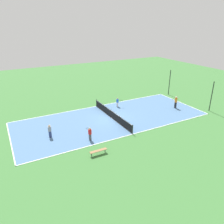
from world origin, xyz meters
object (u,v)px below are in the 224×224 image
at_px(player_baseline_gray, 50,130).
at_px(fence_post_back_right, 212,97).
at_px(bench, 98,151).
at_px(player_coach_red, 90,133).
at_px(player_near_blue, 118,102).
at_px(tennis_ball_right_alley, 133,118).
at_px(tennis_ball_near_net, 100,115).
at_px(player_center_orange, 176,101).
at_px(tennis_net, 112,114).
at_px(tennis_ball_far_baseline, 198,114).
at_px(tennis_ball_midcourt, 112,109).
at_px(fence_post_back_left, 169,83).

distance_m(player_baseline_gray, fence_post_back_right, 22.03).
height_order(bench, player_coach_red, player_coach_red).
relative_size(player_coach_red, fence_post_back_right, 0.35).
height_order(player_near_blue, tennis_ball_right_alley, player_near_blue).
height_order(player_near_blue, tennis_ball_near_net, player_near_blue).
bearing_deg(fence_post_back_right, player_baseline_gray, -97.80).
bearing_deg(fence_post_back_right, player_center_orange, -131.13).
distance_m(tennis_net, tennis_ball_near_net, 1.96).
height_order(tennis_ball_right_alley, fence_post_back_right, fence_post_back_right).
relative_size(tennis_ball_right_alley, fence_post_back_right, 0.02).
xyz_separation_m(tennis_net, player_baseline_gray, (1.26, -8.36, 0.29)).
distance_m(player_coach_red, fence_post_back_right, 18.25).
bearing_deg(player_near_blue, tennis_ball_near_net, -119.83).
bearing_deg(tennis_ball_far_baseline, tennis_ball_midcourt, -127.50).
distance_m(tennis_ball_far_baseline, fence_post_back_right, 3.25).
bearing_deg(player_coach_red, fence_post_back_left, -67.41).
distance_m(player_center_orange, tennis_ball_midcourt, 9.37).
bearing_deg(tennis_ball_near_net, fence_post_back_right, 68.05).
bearing_deg(player_baseline_gray, tennis_ball_right_alley, -113.30).
relative_size(player_near_blue, tennis_ball_midcourt, 19.98).
xyz_separation_m(bench, player_center_orange, (-5.63, 15.04, 0.67)).
distance_m(tennis_net, player_center_orange, 9.99).
relative_size(player_coach_red, fence_post_back_left, 0.35).
xyz_separation_m(player_coach_red, tennis_ball_right_alley, (-2.70, 7.23, -0.80)).
bearing_deg(player_baseline_gray, player_center_orange, -113.21).
height_order(tennis_net, bench, tennis_net).
relative_size(tennis_ball_midcourt, tennis_ball_right_alley, 1.00).
bearing_deg(player_center_orange, fence_post_back_right, 138.72).
relative_size(player_near_blue, tennis_ball_near_net, 19.98).
bearing_deg(bench, fence_post_back_right, 7.83).
bearing_deg(tennis_net, player_near_blue, 140.77).
bearing_deg(tennis_ball_midcourt, bench, -34.55).
height_order(player_near_blue, fence_post_back_left, fence_post_back_left).
relative_size(player_near_blue, tennis_ball_far_baseline, 19.98).
bearing_deg(tennis_ball_right_alley, player_coach_red, -69.49).
relative_size(tennis_ball_right_alley, fence_post_back_left, 0.02).
height_order(bench, fence_post_back_left, fence_post_back_left).
bearing_deg(tennis_ball_right_alley, fence_post_back_right, 74.60).
bearing_deg(fence_post_back_right, tennis_ball_right_alley, -105.40).
height_order(player_coach_red, tennis_ball_far_baseline, player_coach_red).
xyz_separation_m(player_coach_red, player_near_blue, (-7.26, 7.50, -0.07)).
height_order(player_coach_red, tennis_ball_midcourt, player_coach_red).
bearing_deg(tennis_ball_far_baseline, player_coach_red, -91.95).
xyz_separation_m(player_coach_red, tennis_ball_near_net, (-5.51, 3.74, -0.80)).
xyz_separation_m(player_near_blue, fence_post_back_right, (7.58, 10.70, 1.35)).
bearing_deg(tennis_ball_right_alley, player_near_blue, 176.61).
bearing_deg(player_center_orange, player_near_blue, -32.26).
xyz_separation_m(player_baseline_gray, player_center_orange, (-0.09, 18.27, 0.20)).
bearing_deg(tennis_ball_right_alley, player_center_orange, 90.41).
xyz_separation_m(player_coach_red, fence_post_back_left, (-8.17, 18.20, 1.28)).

